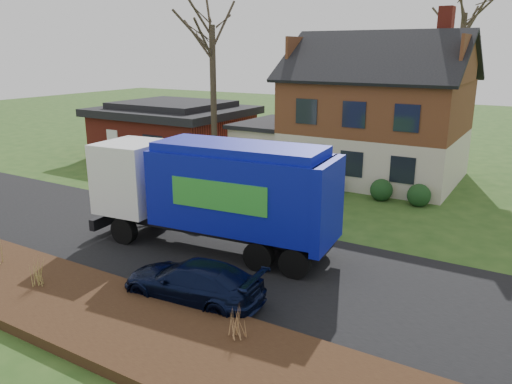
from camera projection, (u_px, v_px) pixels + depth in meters
The scene contains 11 objects.
ground at pixel (198, 250), 18.35m from camera, with size 120.00×120.00×0.00m, color #264818.
road at pixel (198, 250), 18.35m from camera, with size 80.00×7.00×0.02m, color black.
mulch_verge at pixel (83, 307), 13.94m from camera, with size 80.00×3.50×0.30m, color black.
main_house at pixel (368, 107), 27.97m from camera, with size 12.95×8.95×9.26m.
ranch_house at pixel (174, 129), 34.52m from camera, with size 9.80×8.20×3.70m.
garbage_truck at pixel (215, 189), 17.82m from camera, with size 9.54×3.37×4.00m.
silver_sedan at pixel (194, 194), 22.63m from camera, with size 1.64×4.72×1.55m, color #B1B5B9.
navy_wagon at pixel (192, 282), 14.41m from camera, with size 1.75×4.31×1.25m, color black.
tree_front_west at pixel (211, 1), 26.90m from camera, with size 3.94×3.94×11.70m.
grass_clump_mid at pixel (36, 271), 14.85m from camera, with size 0.31×0.26×0.88m.
grass_clump_east at pixel (238, 321), 12.11m from camera, with size 0.35×0.29×0.88m.
Camera 1 is at (10.62, -13.53, 7.08)m, focal length 35.00 mm.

